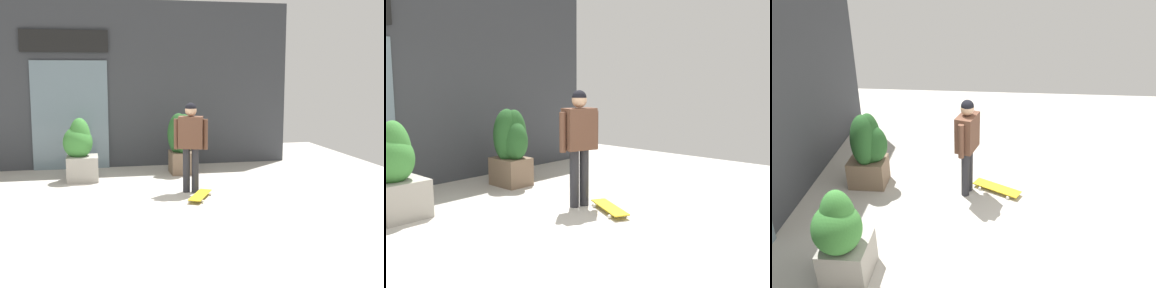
{
  "view_description": "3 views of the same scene",
  "coord_description": "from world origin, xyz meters",
  "views": [
    {
      "loc": [
        -0.56,
        -7.98,
        2.21
      ],
      "look_at": [
        1.21,
        0.62,
        0.88
      ],
      "focal_mm": 45.84,
      "sensor_mm": 36.0,
      "label": 1
    },
    {
      "loc": [
        -3.19,
        -3.38,
        1.76
      ],
      "look_at": [
        1.21,
        0.62,
        0.88
      ],
      "focal_mm": 40.05,
      "sensor_mm": 36.0,
      "label": 2
    },
    {
      "loc": [
        -4.55,
        0.17,
        3.87
      ],
      "look_at": [
        1.21,
        0.62,
        0.88
      ],
      "focal_mm": 38.62,
      "sensor_mm": 36.0,
      "label": 3
    }
  ],
  "objects": [
    {
      "name": "planter_box_right",
      "position": [
        1.3,
        2.22,
        0.69
      ],
      "size": [
        0.56,
        0.67,
        1.3
      ],
      "color": "brown",
      "rests_on": "ground_plane"
    },
    {
      "name": "building_facade",
      "position": [
        -0.04,
        3.34,
        1.87
      ],
      "size": [
        8.05,
        0.31,
        3.76
      ],
      "color": "#383A3F",
      "rests_on": "ground_plane"
    },
    {
      "name": "planter_box_left",
      "position": [
        -0.82,
        1.94,
        0.64
      ],
      "size": [
        0.68,
        0.61,
        1.27
      ],
      "color": "gray",
      "rests_on": "ground_plane"
    },
    {
      "name": "ground_plane",
      "position": [
        0.0,
        0.0,
        0.0
      ],
      "size": [
        12.0,
        12.0,
        0.0
      ],
      "primitive_type": "plane",
      "color": "#B2ADA3"
    },
    {
      "name": "skateboard",
      "position": [
        1.24,
        0.07,
        0.06
      ],
      "size": [
        0.57,
        0.82,
        0.08
      ],
      "rotation": [
        0.0,
        0.0,
        -2.05
      ],
      "color": "gold",
      "rests_on": "ground_plane"
    },
    {
      "name": "skateboarder",
      "position": [
        1.17,
        0.56,
        1.0
      ],
      "size": [
        0.59,
        0.37,
        1.63
      ],
      "rotation": [
        0.0,
        0.0,
        -1.86
      ],
      "color": "#28282D",
      "rests_on": "ground_plane"
    }
  ]
}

